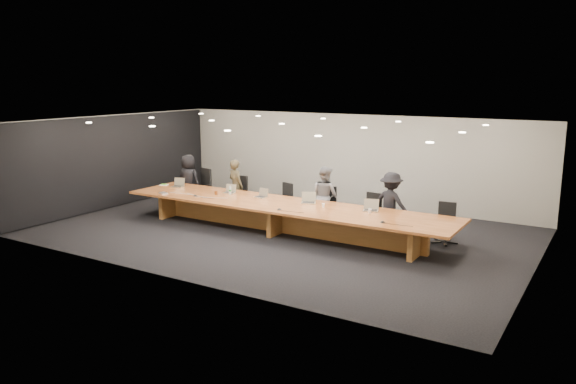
{
  "coord_description": "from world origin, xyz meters",
  "views": [
    {
      "loc": [
        7.33,
        -11.8,
        3.85
      ],
      "look_at": [
        0.0,
        0.3,
        1.0
      ],
      "focal_mm": 35.0,
      "sensor_mm": 36.0,
      "label": 1
    }
  ],
  "objects_px": {
    "chair_left": "(237,194)",
    "laptop_a": "(178,182)",
    "chair_far_left": "(200,187)",
    "laptop_c": "(261,193)",
    "person_b": "(236,186)",
    "paper_cup_far": "(370,211)",
    "chair_mid_left": "(282,200)",
    "paper_cup_near": "(323,205)",
    "mic_left": "(195,195)",
    "water_bottle": "(230,190)",
    "chair_far_right": "(445,223)",
    "person_d": "(391,203)",
    "mic_center": "(279,209)",
    "amber_mug": "(216,193)",
    "laptop_e": "(371,205)",
    "laptop_d": "(308,198)",
    "mic_right": "(383,222)",
    "chair_right": "(370,212)",
    "chair_mid_right": "(325,206)",
    "conference_table": "(282,212)",
    "laptop_b": "(229,189)",
    "person_c": "(325,196)",
    "person_a": "(189,180)",
    "av_box": "(163,193)"
  },
  "relations": [
    {
      "from": "chair_right",
      "to": "mic_right",
      "type": "height_order",
      "value": "chair_right"
    },
    {
      "from": "person_b",
      "to": "person_c",
      "type": "relative_size",
      "value": 0.98
    },
    {
      "from": "chair_mid_right",
      "to": "conference_table",
      "type": "bearing_deg",
      "value": -124.6
    },
    {
      "from": "paper_cup_far",
      "to": "mic_center",
      "type": "relative_size",
      "value": 0.86
    },
    {
      "from": "mic_left",
      "to": "water_bottle",
      "type": "bearing_deg",
      "value": 44.12
    },
    {
      "from": "chair_mid_right",
      "to": "paper_cup_far",
      "type": "relative_size",
      "value": 10.63
    },
    {
      "from": "chair_mid_left",
      "to": "paper_cup_near",
      "type": "relative_size",
      "value": 11.45
    },
    {
      "from": "chair_right",
      "to": "laptop_e",
      "type": "height_order",
      "value": "laptop_e"
    },
    {
      "from": "person_b",
      "to": "mic_right",
      "type": "bearing_deg",
      "value": -178.65
    },
    {
      "from": "chair_mid_right",
      "to": "water_bottle",
      "type": "xyz_separation_m",
      "value": [
        -2.48,
        -0.89,
        0.32
      ]
    },
    {
      "from": "person_b",
      "to": "amber_mug",
      "type": "relative_size",
      "value": 15.33
    },
    {
      "from": "person_d",
      "to": "chair_far_right",
      "type": "bearing_deg",
      "value": -172.79
    },
    {
      "from": "water_bottle",
      "to": "laptop_e",
      "type": "bearing_deg",
      "value": 2.2
    },
    {
      "from": "chair_far_right",
      "to": "mic_left",
      "type": "relative_size",
      "value": 8.63
    },
    {
      "from": "laptop_d",
      "to": "conference_table",
      "type": "bearing_deg",
      "value": -168.37
    },
    {
      "from": "laptop_e",
      "to": "paper_cup_near",
      "type": "xyz_separation_m",
      "value": [
        -1.17,
        -0.22,
        -0.1
      ]
    },
    {
      "from": "chair_far_left",
      "to": "mic_center",
      "type": "relative_size",
      "value": 10.09
    },
    {
      "from": "person_b",
      "to": "paper_cup_far",
      "type": "xyz_separation_m",
      "value": [
        4.62,
        -0.95,
        0.02
      ]
    },
    {
      "from": "chair_far_left",
      "to": "laptop_b",
      "type": "height_order",
      "value": "chair_far_left"
    },
    {
      "from": "chair_far_left",
      "to": "laptop_c",
      "type": "distance_m",
      "value": 3.03
    },
    {
      "from": "laptop_d",
      "to": "mic_center",
      "type": "distance_m",
      "value": 1.03
    },
    {
      "from": "laptop_c",
      "to": "mic_left",
      "type": "relative_size",
      "value": 2.73
    },
    {
      "from": "conference_table",
      "to": "chair_right",
      "type": "xyz_separation_m",
      "value": [
        1.9,
        1.21,
        -0.01
      ]
    },
    {
      "from": "mic_center",
      "to": "person_b",
      "type": "bearing_deg",
      "value": 146.03
    },
    {
      "from": "person_c",
      "to": "laptop_a",
      "type": "bearing_deg",
      "value": 28.41
    },
    {
      "from": "laptop_e",
      "to": "chair_far_left",
      "type": "bearing_deg",
      "value": 155.09
    },
    {
      "from": "chair_left",
      "to": "laptop_a",
      "type": "relative_size",
      "value": 3.25
    },
    {
      "from": "mic_left",
      "to": "paper_cup_far",
      "type": "bearing_deg",
      "value": 7.11
    },
    {
      "from": "chair_far_right",
      "to": "person_b",
      "type": "relative_size",
      "value": 0.64
    },
    {
      "from": "conference_table",
      "to": "laptop_b",
      "type": "height_order",
      "value": "laptop_b"
    },
    {
      "from": "conference_table",
      "to": "laptop_d",
      "type": "height_order",
      "value": "laptop_d"
    },
    {
      "from": "person_d",
      "to": "mic_right",
      "type": "height_order",
      "value": "person_d"
    },
    {
      "from": "chair_far_left",
      "to": "water_bottle",
      "type": "xyz_separation_m",
      "value": [
        1.92,
        -1.02,
        0.27
      ]
    },
    {
      "from": "mic_center",
      "to": "av_box",
      "type": "bearing_deg",
      "value": -179.4
    },
    {
      "from": "person_b",
      "to": "laptop_c",
      "type": "bearing_deg",
      "value": 169.05
    },
    {
      "from": "amber_mug",
      "to": "mic_center",
      "type": "xyz_separation_m",
      "value": [
        2.43,
        -0.62,
        -0.04
      ]
    },
    {
      "from": "av_box",
      "to": "chair_far_left",
      "type": "bearing_deg",
      "value": 115.36
    },
    {
      "from": "chair_mid_left",
      "to": "paper_cup_near",
      "type": "height_order",
      "value": "chair_mid_left"
    },
    {
      "from": "person_a",
      "to": "laptop_a",
      "type": "relative_size",
      "value": 4.8
    },
    {
      "from": "paper_cup_near",
      "to": "laptop_e",
      "type": "bearing_deg",
      "value": 10.43
    },
    {
      "from": "person_a",
      "to": "water_bottle",
      "type": "xyz_separation_m",
      "value": [
        2.25,
        -0.88,
        0.06
      ]
    },
    {
      "from": "person_b",
      "to": "water_bottle",
      "type": "height_order",
      "value": "person_b"
    },
    {
      "from": "chair_left",
      "to": "person_d",
      "type": "xyz_separation_m",
      "value": [
        4.76,
        0.02,
        0.25
      ]
    },
    {
      "from": "laptop_c",
      "to": "person_d",
      "type": "bearing_deg",
      "value": 25.31
    },
    {
      "from": "laptop_b",
      "to": "mic_center",
      "type": "xyz_separation_m",
      "value": [
        2.26,
        -1.0,
        -0.11
      ]
    },
    {
      "from": "laptop_d",
      "to": "laptop_e",
      "type": "xyz_separation_m",
      "value": [
        1.7,
        0.02,
        -0.0
      ]
    },
    {
      "from": "chair_far_left",
      "to": "person_a",
      "type": "bearing_deg",
      "value": -141.94
    },
    {
      "from": "chair_right",
      "to": "water_bottle",
      "type": "bearing_deg",
      "value": -160.21
    },
    {
      "from": "conference_table",
      "to": "laptop_a",
      "type": "distance_m",
      "value": 3.86
    },
    {
      "from": "chair_far_right",
      "to": "person_d",
      "type": "distance_m",
      "value": 1.44
    }
  ]
}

